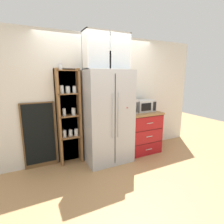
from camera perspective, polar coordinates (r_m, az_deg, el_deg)
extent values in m
plane|color=tan|center=(3.78, -1.28, -15.41)|extent=(10.63, 10.63, 0.00)
cube|color=silver|center=(3.76, -3.95, 4.82)|extent=(4.94, 0.10, 2.55)
cube|color=#B7BABF|center=(3.48, -1.48, -1.64)|extent=(0.91, 0.66, 1.84)
cube|color=black|center=(3.19, 1.06, -2.89)|extent=(0.01, 0.01, 1.70)
cylinder|color=#B7BABF|center=(3.13, 0.18, -1.42)|extent=(0.02, 0.02, 0.83)
cylinder|color=#B7BABF|center=(3.18, 2.12, -1.20)|extent=(0.02, 0.02, 0.83)
cube|color=red|center=(3.26, 5.05, 1.39)|extent=(0.02, 0.01, 0.02)
cube|color=brown|center=(3.59, -14.27, -1.38)|extent=(0.47, 0.04, 1.87)
cube|color=olive|center=(3.43, -17.04, -2.13)|extent=(0.04, 0.21, 1.87)
cube|color=olive|center=(3.51, -10.69, -1.50)|extent=(0.04, 0.21, 1.87)
cube|color=olive|center=(3.58, -13.52, -7.96)|extent=(0.41, 0.21, 0.02)
cylinder|color=silver|center=(3.53, -15.39, -6.98)|extent=(0.07, 0.07, 0.14)
cylinder|color=#382316|center=(3.54, -15.37, -7.29)|extent=(0.06, 0.06, 0.09)
cylinder|color=#B2B2B7|center=(3.51, -15.46, -5.82)|extent=(0.07, 0.07, 0.01)
cylinder|color=silver|center=(3.57, -13.49, -6.78)|extent=(0.08, 0.08, 0.13)
cylinder|color=#B77A38|center=(3.57, -13.47, -7.07)|extent=(0.07, 0.07, 0.09)
cylinder|color=#B2B2B7|center=(3.55, -13.54, -5.72)|extent=(0.07, 0.07, 0.01)
cylinder|color=silver|center=(3.56, -11.69, -6.64)|extent=(0.08, 0.08, 0.14)
cylinder|color=beige|center=(3.57, -11.67, -6.95)|extent=(0.07, 0.07, 0.09)
cylinder|color=#B2B2B7|center=(3.54, -11.74, -5.50)|extent=(0.07, 0.07, 0.01)
cube|color=olive|center=(3.46, -13.86, -1.23)|extent=(0.41, 0.21, 0.02)
cylinder|color=silver|center=(3.42, -15.44, -0.12)|extent=(0.06, 0.06, 0.14)
cylinder|color=brown|center=(3.43, -15.42, -0.45)|extent=(0.05, 0.05, 0.09)
cylinder|color=#B2B2B7|center=(3.41, -15.51, 1.09)|extent=(0.06, 0.06, 0.01)
cylinder|color=silver|center=(3.44, -12.57, 0.06)|extent=(0.08, 0.08, 0.13)
cylinder|color=#2D2D2D|center=(3.45, -12.55, -0.27)|extent=(0.07, 0.07, 0.09)
cylinder|color=#B2B2B7|center=(3.43, -12.62, 1.23)|extent=(0.07, 0.07, 0.01)
cube|color=olive|center=(3.39, -14.21, 5.87)|extent=(0.41, 0.21, 0.02)
cylinder|color=silver|center=(3.36, -16.23, 7.06)|extent=(0.07, 0.07, 0.14)
cylinder|color=#CCB78C|center=(3.36, -16.21, 6.71)|extent=(0.06, 0.06, 0.09)
cylinder|color=#B2B2B7|center=(3.36, -16.31, 8.34)|extent=(0.07, 0.07, 0.01)
cylinder|color=silver|center=(3.37, -14.32, 7.03)|extent=(0.08, 0.08, 0.12)
cylinder|color=white|center=(3.37, -14.31, 6.72)|extent=(0.07, 0.07, 0.08)
cylinder|color=#B2B2B7|center=(3.36, -14.38, 8.16)|extent=(0.08, 0.08, 0.01)
cylinder|color=silver|center=(3.40, -12.25, 7.15)|extent=(0.07, 0.07, 0.12)
cylinder|color=#E0C67F|center=(3.40, -12.24, 6.85)|extent=(0.06, 0.06, 0.08)
cylinder|color=#B2B2B7|center=(3.39, -12.30, 8.27)|extent=(0.07, 0.07, 0.01)
cube|color=olive|center=(3.38, -14.59, 13.15)|extent=(0.41, 0.21, 0.02)
cylinder|color=silver|center=(3.35, -16.67, 14.02)|extent=(0.07, 0.07, 0.09)
cylinder|color=white|center=(3.35, -16.65, 13.78)|extent=(0.06, 0.06, 0.06)
cylinder|color=#B2B2B7|center=(3.35, -16.72, 14.93)|extent=(0.06, 0.06, 0.01)
cube|color=#A8161C|center=(4.08, 9.63, -6.70)|extent=(0.77, 0.57, 0.89)
cube|color=#9E7042|center=(3.96, 9.86, -0.27)|extent=(0.80, 0.60, 0.04)
cube|color=black|center=(3.92, 12.03, -10.07)|extent=(0.75, 0.00, 0.01)
cube|color=silver|center=(3.97, 12.03, -11.95)|extent=(0.16, 0.01, 0.01)
cube|color=black|center=(3.82, 12.22, -5.92)|extent=(0.75, 0.00, 0.01)
cube|color=silver|center=(3.86, 12.22, -7.89)|extent=(0.16, 0.01, 0.01)
cube|color=black|center=(3.75, 12.42, -1.56)|extent=(0.75, 0.00, 0.01)
cube|color=silver|center=(3.77, 12.41, -3.62)|extent=(0.16, 0.01, 0.01)
cube|color=#B7BABF|center=(4.02, 10.50, 2.07)|extent=(0.44, 0.32, 0.26)
cube|color=black|center=(3.86, 11.23, 1.63)|extent=(0.26, 0.01, 0.17)
cube|color=black|center=(4.00, 13.86, 1.87)|extent=(0.08, 0.01, 0.20)
cube|color=#B7B7BC|center=(3.78, 6.68, -0.19)|extent=(0.17, 0.20, 0.03)
cube|color=#B7B7BC|center=(3.82, 6.16, 1.98)|extent=(0.17, 0.06, 0.30)
cube|color=#B7B7BC|center=(3.74, 6.78, 3.78)|extent=(0.17, 0.20, 0.06)
cylinder|color=black|center=(3.76, 6.79, 0.90)|extent=(0.11, 0.11, 0.12)
cylinder|color=red|center=(3.92, 10.22, 0.56)|extent=(0.08, 0.08, 0.09)
torus|color=red|center=(3.95, 10.86, 0.69)|extent=(0.05, 0.01, 0.05)
cylinder|color=silver|center=(3.97, 9.61, 0.69)|extent=(0.09, 0.09, 0.08)
torus|color=silver|center=(4.01, 10.25, 0.81)|extent=(0.05, 0.01, 0.05)
cylinder|color=navy|center=(3.91, 10.29, 1.18)|extent=(0.06, 0.06, 0.18)
cone|color=navy|center=(3.89, 10.34, 2.55)|extent=(0.06, 0.06, 0.04)
cylinder|color=navy|center=(3.89, 10.35, 2.98)|extent=(0.02, 0.02, 0.07)
cylinder|color=black|center=(3.88, 10.38, 3.57)|extent=(0.02, 0.02, 0.01)
cube|color=silver|center=(3.57, -2.80, 19.08)|extent=(0.87, 0.02, 0.68)
cube|color=silver|center=(3.49, -1.78, 24.75)|extent=(0.87, 0.32, 0.02)
cube|color=silver|center=(3.41, -1.71, 13.88)|extent=(0.87, 0.32, 0.02)
cube|color=silver|center=(3.28, -8.95, 19.62)|extent=(0.02, 0.32, 0.68)
cube|color=silver|center=(3.63, 4.74, 18.93)|extent=(0.02, 0.32, 0.68)
cube|color=silver|center=(3.43, -1.74, 19.39)|extent=(0.84, 0.30, 0.02)
cube|color=silver|center=(3.21, -4.30, 19.90)|extent=(0.40, 0.01, 0.64)
cube|color=silver|center=(3.40, 2.96, 19.46)|extent=(0.40, 0.01, 0.64)
cylinder|color=silver|center=(3.29, -6.70, 14.09)|extent=(0.05, 0.05, 0.00)
cylinder|color=silver|center=(3.29, -6.72, 14.67)|extent=(0.01, 0.01, 0.07)
cone|color=silver|center=(3.30, -6.74, 15.71)|extent=(0.06, 0.06, 0.05)
cylinder|color=silver|center=(3.41, -1.71, 14.08)|extent=(0.05, 0.05, 0.00)
cylinder|color=silver|center=(3.41, -1.71, 14.64)|extent=(0.01, 0.01, 0.07)
cone|color=silver|center=(3.41, -1.72, 15.64)|extent=(0.06, 0.06, 0.05)
cylinder|color=silver|center=(3.54, 2.92, 13.98)|extent=(0.05, 0.05, 0.00)
cylinder|color=silver|center=(3.55, 2.93, 14.51)|extent=(0.01, 0.01, 0.07)
cone|color=silver|center=(3.55, 2.94, 15.48)|extent=(0.06, 0.06, 0.05)
cylinder|color=white|center=(3.34, -6.11, 20.25)|extent=(0.06, 0.06, 0.07)
cylinder|color=white|center=(3.56, 2.34, 19.78)|extent=(0.06, 0.06, 0.07)
cube|color=brown|center=(3.56, -22.73, -7.14)|extent=(0.60, 0.04, 1.26)
cube|color=black|center=(3.53, -22.75, -6.78)|extent=(0.54, 0.01, 1.16)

